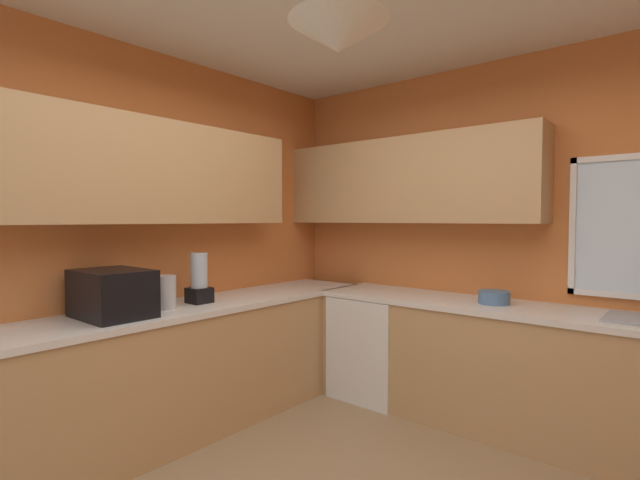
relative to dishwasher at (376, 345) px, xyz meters
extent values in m
cube|color=#D17238|center=(0.87, 0.37, 0.93)|extent=(3.81, 0.06, 2.69)
cube|color=#D17238|center=(-1.00, -1.65, 0.93)|extent=(0.06, 4.11, 2.69)
cube|color=white|center=(1.40, 0.33, 1.01)|extent=(0.04, 0.04, 0.94)
cube|color=tan|center=(-0.81, -1.85, 1.38)|extent=(0.32, 2.79, 0.70)
cube|color=tan|center=(0.15, 0.18, 1.38)|extent=(2.24, 0.32, 0.70)
cone|color=silver|center=(0.87, -1.65, 1.85)|extent=(0.44, 0.44, 0.14)
cube|color=tan|center=(-0.66, -1.65, 0.00)|extent=(0.62, 3.69, 0.84)
cube|color=silver|center=(-0.66, -1.65, 0.44)|extent=(0.65, 3.72, 0.04)
cube|color=tan|center=(1.08, 0.03, 0.00)|extent=(2.87, 0.62, 0.84)
cube|color=silver|center=(1.08, 0.03, 0.44)|extent=(2.90, 0.65, 0.04)
cube|color=white|center=(0.00, 0.00, 0.00)|extent=(0.60, 0.60, 0.84)
cube|color=black|center=(-0.66, -1.92, 0.61)|extent=(0.48, 0.36, 0.29)
cylinder|color=#B7B7BC|center=(-0.64, -1.57, 0.58)|extent=(0.14, 0.14, 0.22)
cylinder|color=#4C7099|center=(0.97, 0.03, 0.51)|extent=(0.22, 0.22, 0.09)
cube|color=black|center=(-0.66, -1.29, 0.52)|extent=(0.15, 0.15, 0.11)
cylinder|color=#B2BCC6|center=(-0.66, -1.29, 0.70)|extent=(0.12, 0.12, 0.25)
camera|label=1|loc=(2.12, -3.27, 1.06)|focal=26.11mm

